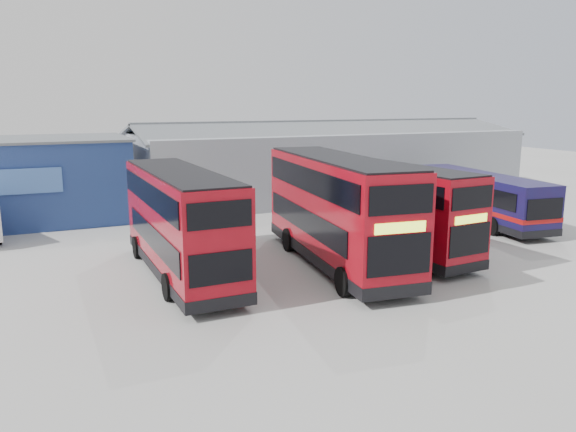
{
  "coord_description": "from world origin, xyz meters",
  "views": [
    {
      "loc": [
        -13.29,
        -20.1,
        7.33
      ],
      "look_at": [
        -2.8,
        3.2,
        2.1
      ],
      "focal_mm": 35.0,
      "sensor_mm": 36.0,
      "label": 1
    }
  ],
  "objects_px": {
    "double_decker_centre": "(337,212)",
    "office_block": "(25,180)",
    "double_decker_left": "(181,225)",
    "double_decker_right": "(392,209)",
    "maintenance_shed": "(325,161)",
    "single_decker_blue": "(478,199)"
  },
  "relations": [
    {
      "from": "office_block",
      "to": "single_decker_blue",
      "type": "relative_size",
      "value": 1.08
    },
    {
      "from": "maintenance_shed",
      "to": "double_decker_left",
      "type": "height_order",
      "value": "maintenance_shed"
    },
    {
      "from": "double_decker_left",
      "to": "double_decker_right",
      "type": "xyz_separation_m",
      "value": [
        10.32,
        -0.37,
        -0.1
      ]
    },
    {
      "from": "maintenance_shed",
      "to": "double_decker_centre",
      "type": "xyz_separation_m",
      "value": [
        -9.14,
        -18.44,
        -0.15
      ]
    },
    {
      "from": "double_decker_left",
      "to": "single_decker_blue",
      "type": "xyz_separation_m",
      "value": [
        19.18,
        3.23,
        -0.76
      ]
    },
    {
      "from": "maintenance_shed",
      "to": "double_decker_centre",
      "type": "bearing_deg",
      "value": -116.37
    },
    {
      "from": "office_block",
      "to": "maintenance_shed",
      "type": "distance_m",
      "value": 22.09
    },
    {
      "from": "maintenance_shed",
      "to": "double_decker_right",
      "type": "bearing_deg",
      "value": -107.71
    },
    {
      "from": "maintenance_shed",
      "to": "double_decker_centre",
      "type": "distance_m",
      "value": 20.59
    },
    {
      "from": "office_block",
      "to": "single_decker_blue",
      "type": "xyz_separation_m",
      "value": [
        25.21,
        -12.06,
        -1.08
      ]
    },
    {
      "from": "office_block",
      "to": "maintenance_shed",
      "type": "relative_size",
      "value": 0.4
    },
    {
      "from": "double_decker_centre",
      "to": "maintenance_shed",
      "type": "bearing_deg",
      "value": 70.26
    },
    {
      "from": "office_block",
      "to": "maintenance_shed",
      "type": "xyz_separation_m",
      "value": [
        22.0,
        2.01,
        0.02
      ]
    },
    {
      "from": "office_block",
      "to": "double_decker_left",
      "type": "relative_size",
      "value": 1.14
    },
    {
      "from": "double_decker_left",
      "to": "office_block",
      "type": "bearing_deg",
      "value": -69.12
    },
    {
      "from": "double_decker_left",
      "to": "maintenance_shed",
      "type": "bearing_deg",
      "value": -133.37
    },
    {
      "from": "double_decker_left",
      "to": "double_decker_right",
      "type": "bearing_deg",
      "value": 177.3
    },
    {
      "from": "double_decker_centre",
      "to": "office_block",
      "type": "bearing_deg",
      "value": 134.66
    },
    {
      "from": "maintenance_shed",
      "to": "double_decker_left",
      "type": "bearing_deg",
      "value": -132.7
    },
    {
      "from": "double_decker_left",
      "to": "double_decker_centre",
      "type": "distance_m",
      "value": 6.92
    },
    {
      "from": "double_decker_left",
      "to": "double_decker_centre",
      "type": "relative_size",
      "value": 0.91
    },
    {
      "from": "double_decker_left",
      "to": "single_decker_blue",
      "type": "relative_size",
      "value": 0.95
    }
  ]
}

